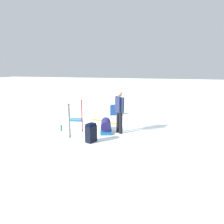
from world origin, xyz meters
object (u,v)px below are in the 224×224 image
skier_standing (119,110)px  gear_sled (106,126)px  backpack_large_dark (91,133)px  ski_pair_near (106,122)px  ski_poles_planted_near (69,119)px  ski_poles_planted_far (82,114)px  sleeping_mat_rolled (76,120)px  thermos_bottle (61,128)px  backpack_bright (113,110)px

skier_standing → gear_sled: size_ratio=1.37×
gear_sled → backpack_large_dark: bearing=-5.3°
ski_pair_near → ski_poles_planted_near: ski_poles_planted_near is taller
skier_standing → ski_poles_planted_near: 1.98m
skier_standing → backpack_large_dark: 1.59m
backpack_large_dark → ski_poles_planted_near: ski_poles_planted_near is taller
ski_poles_planted_far → sleeping_mat_rolled: size_ratio=2.41×
ski_pair_near → ski_poles_planted_far: bearing=-14.8°
backpack_large_dark → ski_poles_planted_far: 1.31m
backpack_large_dark → ski_poles_planted_far: ski_poles_planted_far is taller
skier_standing → gear_sled: bearing=-96.6°
backpack_large_dark → thermos_bottle: backpack_large_dark is taller
ski_poles_planted_far → gear_sled: ski_poles_planted_far is taller
gear_sled → sleeping_mat_rolled: 2.17m
backpack_bright → ski_poles_planted_far: size_ratio=0.43×
skier_standing → ski_pair_near: (-1.42, -1.03, -0.94)m
gear_sled → ski_poles_planted_far: bearing=-67.5°
skier_standing → ski_poles_planted_far: skier_standing is taller
ski_pair_near → backpack_bright: bearing=-178.0°
ski_poles_planted_near → backpack_large_dark: bearing=78.2°
ski_poles_planted_near → gear_sled: 1.64m
ski_pair_near → backpack_large_dark: (2.70, 0.31, 0.32)m
ski_poles_planted_far → sleeping_mat_rolled: ski_poles_planted_far is taller
skier_standing → backpack_large_dark: bearing=-29.2°
skier_standing → ski_poles_planted_far: (0.30, -1.49, -0.22)m
backpack_large_dark → gear_sled: backpack_large_dark is taller
backpack_large_dark → sleeping_mat_rolled: bearing=-144.1°
ski_pair_near → thermos_bottle: 2.30m
backpack_bright → thermos_bottle: backpack_bright is taller
backpack_bright → ski_poles_planted_far: 3.32m
thermos_bottle → backpack_bright: bearing=159.0°
ski_poles_planted_near → gear_sled: (-1.15, 1.05, -0.50)m
ski_poles_planted_far → thermos_bottle: bearing=-81.8°
backpack_large_dark → ski_poles_planted_far: size_ratio=0.51×
ski_pair_near → gear_sled: 1.44m
skier_standing → ski_pair_near: size_ratio=1.02×
gear_sled → thermos_bottle: bearing=-74.4°
thermos_bottle → ski_poles_planted_near: bearing=48.8°
ski_poles_planted_far → gear_sled: 1.10m
ski_poles_planted_near → gear_sled: ski_poles_planted_near is taller
ski_poles_planted_near → ski_poles_planted_far: size_ratio=0.98×
ski_pair_near → skier_standing: bearing=35.9°
ski_pair_near → sleeping_mat_rolled: 1.47m
gear_sled → sleeping_mat_rolled: gear_sled is taller
ski_poles_planted_near → sleeping_mat_rolled: ski_poles_planted_near is taller
ski_poles_planted_near → ski_pair_near: bearing=166.2°
skier_standing → sleeping_mat_rolled: skier_standing is taller
skier_standing → ski_poles_planted_near: skier_standing is taller
backpack_large_dark → ski_poles_planted_near: (-0.19, -0.93, 0.39)m
backpack_bright → sleeping_mat_rolled: (1.81, -1.38, -0.19)m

